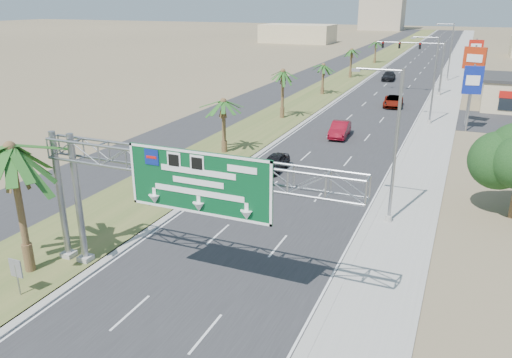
{
  "coord_description": "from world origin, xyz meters",
  "views": [
    {
      "loc": [
        11.16,
        -8.96,
        13.79
      ],
      "look_at": [
        0.74,
        15.61,
        4.2
      ],
      "focal_mm": 35.0,
      "sensor_mm": 36.0,
      "label": 1
    }
  ],
  "objects_px": {
    "palm_near": "(10,148)",
    "pole_sign_red_near": "(474,63)",
    "pole_sign_red_far": "(476,50)",
    "car_mid_lane": "(340,130)",
    "car_far": "(389,76)",
    "sign_gantry": "(174,174)",
    "car_right_lane": "(393,101)",
    "signal_mast": "(428,63)",
    "pole_sign_blue": "(473,83)",
    "car_left_lane": "(275,163)"
  },
  "relations": [
    {
      "from": "car_mid_lane",
      "to": "pole_sign_blue",
      "type": "xyz_separation_m",
      "value": [
        12.37,
        7.91,
        4.58
      ]
    },
    {
      "from": "car_left_lane",
      "to": "pole_sign_red_near",
      "type": "relative_size",
      "value": 0.45
    },
    {
      "from": "sign_gantry",
      "to": "pole_sign_blue",
      "type": "relative_size",
      "value": 2.27
    },
    {
      "from": "sign_gantry",
      "to": "car_mid_lane",
      "type": "bearing_deg",
      "value": 89.55
    },
    {
      "from": "car_left_lane",
      "to": "pole_sign_red_far",
      "type": "bearing_deg",
      "value": 74.36
    },
    {
      "from": "pole_sign_blue",
      "to": "palm_near",
      "type": "bearing_deg",
      "value": -116.3
    },
    {
      "from": "palm_near",
      "to": "car_right_lane",
      "type": "height_order",
      "value": "palm_near"
    },
    {
      "from": "car_mid_lane",
      "to": "car_right_lane",
      "type": "relative_size",
      "value": 0.92
    },
    {
      "from": "car_mid_lane",
      "to": "car_far",
      "type": "relative_size",
      "value": 0.93
    },
    {
      "from": "palm_near",
      "to": "pole_sign_red_near",
      "type": "bearing_deg",
      "value": 64.92
    },
    {
      "from": "car_left_lane",
      "to": "car_right_lane",
      "type": "relative_size",
      "value": 0.77
    },
    {
      "from": "signal_mast",
      "to": "car_mid_lane",
      "type": "bearing_deg",
      "value": -101.32
    },
    {
      "from": "sign_gantry",
      "to": "pole_sign_blue",
      "type": "bearing_deg",
      "value": 72.52
    },
    {
      "from": "pole_sign_red_near",
      "to": "pole_sign_red_far",
      "type": "bearing_deg",
      "value": 89.85
    },
    {
      "from": "car_right_lane",
      "to": "pole_sign_red_far",
      "type": "height_order",
      "value": "pole_sign_red_far"
    },
    {
      "from": "palm_near",
      "to": "car_left_lane",
      "type": "distance_m",
      "value": 22.71
    },
    {
      "from": "car_left_lane",
      "to": "palm_near",
      "type": "bearing_deg",
      "value": -105.48
    },
    {
      "from": "sign_gantry",
      "to": "palm_near",
      "type": "distance_m",
      "value": 8.41
    },
    {
      "from": "car_left_lane",
      "to": "sign_gantry",
      "type": "bearing_deg",
      "value": -83.14
    },
    {
      "from": "signal_mast",
      "to": "car_left_lane",
      "type": "height_order",
      "value": "signal_mast"
    },
    {
      "from": "palm_near",
      "to": "pole_sign_blue",
      "type": "height_order",
      "value": "palm_near"
    },
    {
      "from": "car_mid_lane",
      "to": "car_right_lane",
      "type": "bearing_deg",
      "value": 77.09
    },
    {
      "from": "palm_near",
      "to": "pole_sign_red_near",
      "type": "xyz_separation_m",
      "value": [
        20.62,
        44.04,
        0.31
      ]
    },
    {
      "from": "palm_near",
      "to": "pole_sign_red_far",
      "type": "height_order",
      "value": "palm_near"
    },
    {
      "from": "palm_near",
      "to": "signal_mast",
      "type": "height_order",
      "value": "palm_near"
    },
    {
      "from": "palm_near",
      "to": "car_left_lane",
      "type": "relative_size",
      "value": 2.03
    },
    {
      "from": "palm_near",
      "to": "pole_sign_red_near",
      "type": "relative_size",
      "value": 0.91
    },
    {
      "from": "sign_gantry",
      "to": "car_far",
      "type": "relative_size",
      "value": 3.13
    },
    {
      "from": "car_right_lane",
      "to": "pole_sign_red_far",
      "type": "bearing_deg",
      "value": 58.64
    },
    {
      "from": "signal_mast",
      "to": "car_right_lane",
      "type": "relative_size",
      "value": 1.91
    },
    {
      "from": "sign_gantry",
      "to": "car_left_lane",
      "type": "bearing_deg",
      "value": 96.43
    },
    {
      "from": "car_far",
      "to": "pole_sign_blue",
      "type": "distance_m",
      "value": 37.74
    },
    {
      "from": "signal_mast",
      "to": "pole_sign_red_far",
      "type": "bearing_deg",
      "value": 51.92
    },
    {
      "from": "car_mid_lane",
      "to": "sign_gantry",
      "type": "bearing_deg",
      "value": -94.78
    },
    {
      "from": "car_right_lane",
      "to": "pole_sign_red_near",
      "type": "xyz_separation_m",
      "value": [
        9.42,
        -8.65,
        6.49
      ]
    },
    {
      "from": "car_mid_lane",
      "to": "pole_sign_blue",
      "type": "height_order",
      "value": "pole_sign_blue"
    },
    {
      "from": "signal_mast",
      "to": "car_left_lane",
      "type": "xyz_separation_m",
      "value": [
        -8.38,
        -42.97,
        -4.15
      ]
    },
    {
      "from": "car_right_lane",
      "to": "pole_sign_red_far",
      "type": "xyz_separation_m",
      "value": [
        9.49,
        19.35,
        5.61
      ]
    },
    {
      "from": "pole_sign_red_far",
      "to": "car_mid_lane",
      "type": "bearing_deg",
      "value": -107.96
    },
    {
      "from": "palm_near",
      "to": "pole_sign_blue",
      "type": "distance_m",
      "value": 46.88
    },
    {
      "from": "palm_near",
      "to": "car_far",
      "type": "height_order",
      "value": "palm_near"
    },
    {
      "from": "sign_gantry",
      "to": "palm_near",
      "type": "relative_size",
      "value": 2.01
    },
    {
      "from": "sign_gantry",
      "to": "palm_near",
      "type": "xyz_separation_m",
      "value": [
        -8.14,
        -1.93,
        0.87
      ]
    },
    {
      "from": "pole_sign_red_near",
      "to": "pole_sign_red_far",
      "type": "relative_size",
      "value": 1.14
    },
    {
      "from": "car_mid_lane",
      "to": "pole_sign_red_near",
      "type": "distance_m",
      "value": 17.01
    },
    {
      "from": "sign_gantry",
      "to": "car_far",
      "type": "xyz_separation_m",
      "value": [
        -1.32,
        74.84,
        -5.28
      ]
    },
    {
      "from": "car_mid_lane",
      "to": "pole_sign_red_far",
      "type": "distance_m",
      "value": 40.26
    },
    {
      "from": "palm_near",
      "to": "car_far",
      "type": "distance_m",
      "value": 77.32
    },
    {
      "from": "sign_gantry",
      "to": "palm_near",
      "type": "height_order",
      "value": "palm_near"
    },
    {
      "from": "palm_near",
      "to": "car_mid_lane",
      "type": "relative_size",
      "value": 1.68
    }
  ]
}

